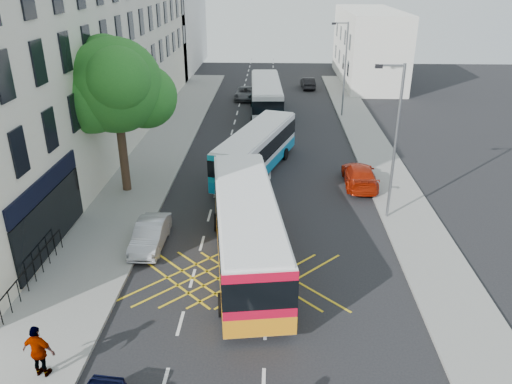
# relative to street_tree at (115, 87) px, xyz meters

# --- Properties ---
(pavement_left) EXTENTS (5.00, 70.00, 0.15)m
(pavement_left) POSITION_rel_street_tree_xyz_m (0.01, 0.03, -6.22)
(pavement_left) COLOR gray
(pavement_left) RESTS_ON ground
(pavement_right) EXTENTS (3.00, 70.00, 0.15)m
(pavement_right) POSITION_rel_street_tree_xyz_m (16.01, 0.03, -6.22)
(pavement_right) COLOR gray
(pavement_right) RESTS_ON ground
(terrace_main) EXTENTS (8.30, 45.00, 13.50)m
(terrace_main) POSITION_rel_street_tree_xyz_m (-5.49, 9.52, 0.46)
(terrace_main) COLOR beige
(terrace_main) RESTS_ON ground
(terrace_far) EXTENTS (8.00, 20.00, 10.00)m
(terrace_far) POSITION_rel_street_tree_xyz_m (-5.49, 40.03, -1.29)
(terrace_far) COLOR silver
(terrace_far) RESTS_ON ground
(building_right) EXTENTS (6.00, 18.00, 8.00)m
(building_right) POSITION_rel_street_tree_xyz_m (19.51, 33.03, -2.29)
(building_right) COLOR silver
(building_right) RESTS_ON ground
(street_tree) EXTENTS (6.30, 5.70, 8.80)m
(street_tree) POSITION_rel_street_tree_xyz_m (0.00, 0.00, 0.00)
(street_tree) COLOR #382619
(street_tree) RESTS_ON pavement_left
(lamp_near) EXTENTS (1.45, 0.15, 8.00)m
(lamp_near) POSITION_rel_street_tree_xyz_m (14.71, -2.97, -1.68)
(lamp_near) COLOR slate
(lamp_near) RESTS_ON pavement_right
(lamp_far) EXTENTS (1.45, 0.15, 8.00)m
(lamp_far) POSITION_rel_street_tree_xyz_m (14.71, 17.03, -1.68)
(lamp_far) COLOR slate
(lamp_far) RESTS_ON pavement_right
(railings) EXTENTS (0.08, 5.60, 1.14)m
(railings) POSITION_rel_street_tree_xyz_m (-1.19, -9.67, -5.57)
(railings) COLOR black
(railings) RESTS_ON pavement_left
(bus_near) EXTENTS (4.11, 11.53, 3.17)m
(bus_near) POSITION_rel_street_tree_xyz_m (7.59, -7.51, -4.62)
(bus_near) COLOR silver
(bus_near) RESTS_ON ground
(bus_mid) EXTENTS (5.27, 10.26, 2.82)m
(bus_mid) POSITION_rel_street_tree_xyz_m (7.62, 3.59, -4.81)
(bus_mid) COLOR silver
(bus_mid) RESTS_ON ground
(bus_far) EXTENTS (3.14, 11.16, 3.11)m
(bus_far) POSITION_rel_street_tree_xyz_m (7.98, 17.45, -4.66)
(bus_far) COLOR silver
(bus_far) RESTS_ON ground
(parked_car_silver) EXTENTS (1.36, 3.80, 1.25)m
(parked_car_silver) POSITION_rel_street_tree_xyz_m (2.91, -6.33, -5.67)
(parked_car_silver) COLOR #B1B3B9
(parked_car_silver) RESTS_ON ground
(red_hatchback) EXTENTS (1.98, 4.66, 1.34)m
(red_hatchback) POSITION_rel_street_tree_xyz_m (14.01, 1.48, -5.62)
(red_hatchback) COLOR #AD1F07
(red_hatchback) RESTS_ON ground
(distant_car_grey) EXTENTS (2.17, 4.38, 1.19)m
(distant_car_grey) POSITION_rel_street_tree_xyz_m (5.77, 23.44, -5.69)
(distant_car_grey) COLOR #404247
(distant_car_grey) RESTS_ON ground
(distant_car_dark) EXTENTS (1.54, 3.78, 1.22)m
(distant_car_dark) POSITION_rel_street_tree_xyz_m (12.43, 28.64, -5.68)
(distant_car_dark) COLOR black
(distant_car_dark) RESTS_ON ground
(pedestrian_far) EXTENTS (1.18, 0.66, 1.90)m
(pedestrian_far) POSITION_rel_street_tree_xyz_m (1.37, -14.85, -5.19)
(pedestrian_far) COLOR gray
(pedestrian_far) RESTS_ON pavement_left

